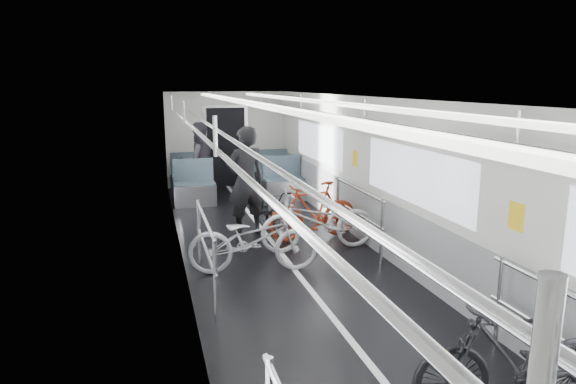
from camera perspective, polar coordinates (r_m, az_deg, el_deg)
name	(u,v)px	position (r m, az deg, el deg)	size (l,w,h in m)	color
car_shell	(275,178)	(8.17, -1.50, 1.57)	(3.02, 14.01, 2.41)	black
bike_left_far	(254,239)	(7.19, -3.85, -5.26)	(0.63, 1.82, 0.95)	#B6B6BB
bike_right_near	(515,358)	(4.59, 23.88, -16.47)	(0.47, 1.66, 1.00)	black
bike_right_mid	(319,220)	(8.10, 3.45, -3.16)	(0.65, 1.87, 0.98)	silver
bike_right_far	(314,211)	(8.68, 2.87, -2.11)	(0.46, 1.64, 0.98)	#A32F14
bike_aisle	(271,211)	(9.01, -1.95, -2.09)	(0.55, 1.57, 0.82)	black
person_standing	(246,181)	(8.91, -4.70, 1.25)	(0.69, 0.45, 1.90)	black
person_seated	(199,162)	(11.70, -9.91, 3.34)	(0.86, 0.67, 1.76)	#2C2930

